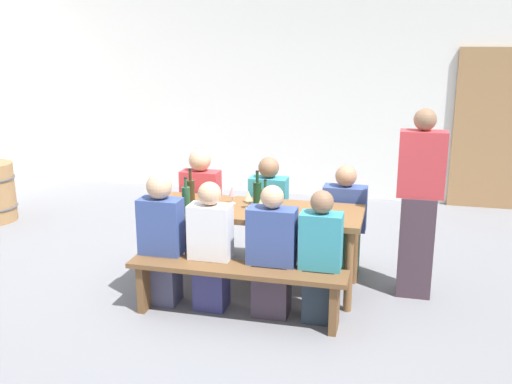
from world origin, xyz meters
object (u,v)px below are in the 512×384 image
wine_bottle_0 (191,192)px  seated_guest_near_0 (162,242)px  seated_guest_far_0 (201,208)px  wooden_door (489,130)px  bench_far (272,228)px  seated_guest_near_2 (272,255)px  standing_host (419,208)px  wine_glass_0 (261,204)px  wine_bottle_1 (186,199)px  seated_guest_far_1 (268,215)px  wine_bottle_3 (265,201)px  seated_guest_near_1 (211,249)px  wine_glass_2 (248,196)px  wine_bottle_2 (257,193)px  seated_guest_near_3 (320,260)px  tasting_table (256,218)px  wine_glass_1 (232,192)px  seated_guest_far_2 (344,224)px  bench_near (236,278)px

wine_bottle_0 → seated_guest_near_0: 0.56m
seated_guest_near_0 → seated_guest_far_0: 1.01m
wooden_door → seated_guest_far_0: bearing=-137.8°
wooden_door → bench_far: size_ratio=1.18×
seated_guest_near_2 → standing_host: 1.37m
wine_glass_0 → wine_bottle_1: bearing=-179.5°
wine_glass_0 → seated_guest_far_1: seated_guest_far_1 is taller
wine_bottle_3 → seated_guest_near_1: size_ratio=0.28×
wine_glass_2 → wine_bottle_2: bearing=65.1°
seated_guest_near_2 → seated_guest_near_3: 0.40m
wine_bottle_2 → wine_bottle_3: 0.29m
wooden_door → wine_glass_0: size_ratio=11.67×
wine_bottle_0 → wine_bottle_2: wine_bottle_0 is taller
wine_glass_0 → wine_glass_2: bearing=123.1°
tasting_table → seated_guest_near_1: (-0.26, -0.51, -0.14)m
bench_far → wine_glass_0: 1.09m
tasting_table → wine_bottle_0: 0.63m
wooden_door → wine_glass_2: 4.06m
wine_bottle_1 → standing_host: 2.01m
bench_far → seated_guest_near_3: 1.34m
wooden_door → seated_guest_near_1: bearing=-124.6°
wine_glass_0 → wine_glass_1: size_ratio=1.11×
wine_bottle_0 → seated_guest_far_2: bearing=23.3°
wine_bottle_0 → wine_bottle_3: wine_bottle_0 is taller
wine_glass_2 → standing_host: standing_host is taller
wine_bottle_0 → seated_guest_near_2: 1.02m
tasting_table → seated_guest_near_2: bearing=-63.1°
bench_far → wine_glass_2: wine_glass_2 is taller
wooden_door → bench_far: (-2.33, -2.60, -0.70)m
wooden_door → wine_bottle_3: (-2.21, -3.42, -0.18)m
seated_guest_near_3 → seated_guest_far_2: 1.02m
seated_guest_far_2 → seated_guest_far_1: bearing=-90.0°
wine_glass_2 → seated_guest_near_3: seated_guest_near_3 is taller
wooden_door → wine_glass_0: 4.18m
bench_near → wine_bottle_0: wine_bottle_0 is taller
wine_glass_1 → seated_guest_near_3: bearing=-33.8°
wine_bottle_2 → wine_glass_0: (0.12, -0.39, 0.01)m
bench_far → standing_host: size_ratio=1.08×
wine_bottle_1 → wine_glass_0: bearing=0.5°
seated_guest_far_0 → wine_glass_0: bearing=45.5°
seated_guest_near_0 → seated_guest_far_1: bearing=-34.5°
bench_near → wine_bottle_3: wine_bottle_3 is taller
wine_bottle_3 → seated_guest_near_1: seated_guest_near_1 is taller
bench_near → wine_glass_2: bearing=95.9°
wine_bottle_3 → seated_guest_near_1: bearing=-138.0°
wine_bottle_0 → wine_glass_2: (0.52, 0.05, -0.02)m
wooden_door → seated_guest_near_1: size_ratio=1.91×
wine_bottle_1 → wine_glass_2: bearing=30.0°
tasting_table → seated_guest_far_2: 0.91m
seated_guest_near_1 → bench_far: bearing=-12.7°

